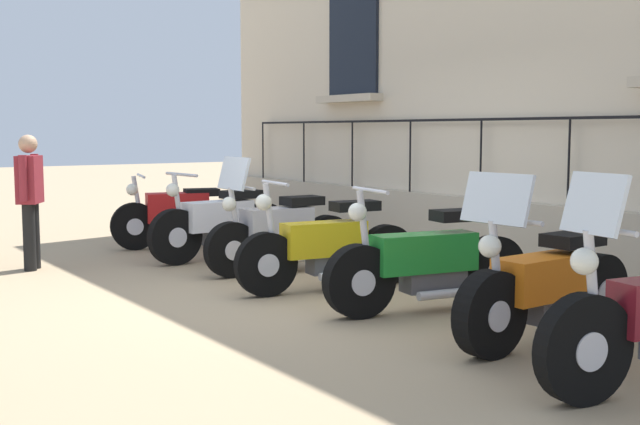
# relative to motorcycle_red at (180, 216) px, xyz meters

# --- Properties ---
(ground_plane) EXTENTS (60.00, 60.00, 0.00)m
(ground_plane) POSITION_rel_motorcycle_red_xyz_m (0.35, 3.58, -0.44)
(ground_plane) COLOR tan
(building_facade) EXTENTS (0.82, 11.46, 6.26)m
(building_facade) POSITION_rel_motorcycle_red_xyz_m (-2.46, 3.58, 2.58)
(building_facade) COLOR beige
(building_facade) RESTS_ON ground_plane
(motorcycle_red) EXTENTS (1.86, 0.85, 1.01)m
(motorcycle_red) POSITION_rel_motorcycle_red_xyz_m (0.00, 0.00, 0.00)
(motorcycle_red) COLOR black
(motorcycle_red) RESTS_ON ground_plane
(motorcycle_white) EXTENTS (1.95, 0.74, 1.10)m
(motorcycle_white) POSITION_rel_motorcycle_red_xyz_m (0.02, 1.22, 0.01)
(motorcycle_white) COLOR black
(motorcycle_white) RESTS_ON ground_plane
(motorcycle_silver) EXTENTS (1.87, 0.71, 1.32)m
(motorcycle_silver) POSITION_rel_motorcycle_red_xyz_m (-0.10, 2.39, 0.01)
(motorcycle_silver) COLOR black
(motorcycle_silver) RESTS_ON ground_plane
(motorcycle_yellow) EXTENTS (1.98, 0.66, 1.12)m
(motorcycle_yellow) POSITION_rel_motorcycle_red_xyz_m (0.04, 3.52, -0.02)
(motorcycle_yellow) COLOR black
(motorcycle_yellow) RESTS_ON ground_plane
(motorcycle_green) EXTENTS (2.01, 0.75, 1.11)m
(motorcycle_green) POSITION_rel_motorcycle_red_xyz_m (-0.17, 4.77, -0.02)
(motorcycle_green) COLOR black
(motorcycle_green) RESTS_ON ground_plane
(motorcycle_orange) EXTENTS (1.90, 0.70, 1.31)m
(motorcycle_orange) POSITION_rel_motorcycle_red_xyz_m (-0.13, 6.09, -0.02)
(motorcycle_orange) COLOR black
(motorcycle_orange) RESTS_ON ground_plane
(pedestrian_standing) EXTENTS (0.38, 0.46, 1.55)m
(pedestrian_standing) POSITION_rel_motorcycle_red_xyz_m (2.14, 0.59, 0.43)
(pedestrian_standing) COLOR black
(pedestrian_standing) RESTS_ON ground_plane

